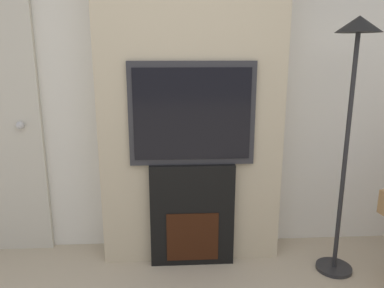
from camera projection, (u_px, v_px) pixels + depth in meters
wall_back at (190, 76)px, 2.80m from camera, size 6.00×0.06×2.70m
chimney_breast at (191, 78)px, 2.63m from camera, size 1.30×0.29×2.70m
fireplace at (192, 214)px, 2.73m from camera, size 0.60×0.15×0.76m
television at (192, 114)px, 2.55m from camera, size 0.86×0.07×0.71m
floor_lamp at (353, 82)px, 2.37m from camera, size 0.28×0.28×1.74m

